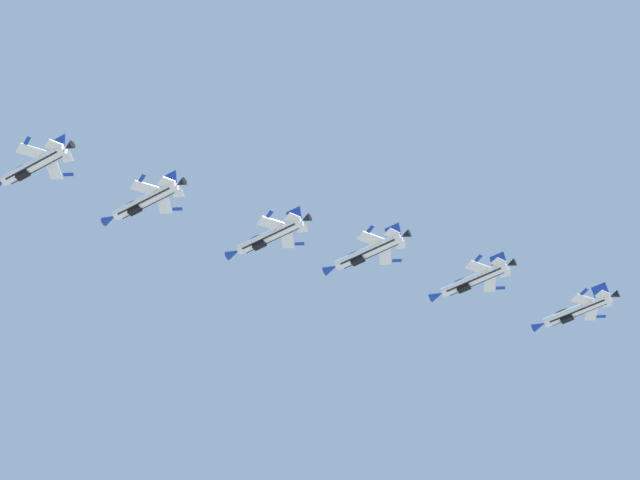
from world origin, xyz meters
name	(u,v)px	position (x,y,z in m)	size (l,w,h in m)	color
fighter_jet_lead	(33,166)	(-22.42, 97.90, 139.47)	(12.77, 12.30, 4.50)	white
fighter_jet_left_wing	(144,201)	(-4.81, 101.71, 140.24)	(12.77, 12.29, 4.55)	white
fighter_jet_right_wing	(269,236)	(15.82, 104.14, 139.63)	(12.77, 12.30, 4.49)	white
fighter_jet_left_outer	(367,252)	(32.12, 103.39, 138.78)	(12.78, 12.35, 4.38)	white
fighter_jet_right_outer	(473,280)	(51.56, 107.20, 140.87)	(12.78, 12.36, 4.38)	white
fighter_jet_trail_slot	(576,311)	(70.90, 109.96, 140.52)	(12.77, 12.29, 4.52)	white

